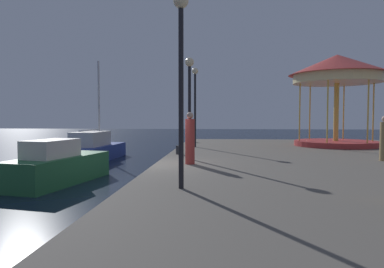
{
  "coord_description": "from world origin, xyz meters",
  "views": [
    {
      "loc": [
        2.31,
        -12.34,
        2.48
      ],
      "look_at": [
        1.03,
        4.08,
        1.68
      ],
      "focal_mm": 32.46,
      "sensor_mm": 36.0,
      "label": 1
    }
  ],
  "objects_px": {
    "carousel": "(337,78)",
    "lamp_post_far_end": "(195,93)",
    "motorboat_green": "(58,166)",
    "bollard_south": "(194,139)",
    "lamp_post_mid_promenade": "(190,89)",
    "bollard_north": "(179,150)",
    "person_by_the_water": "(190,140)",
    "sailboat_blue": "(92,150)",
    "lamp_post_near_edge": "(181,57)"
  },
  "relations": [
    {
      "from": "carousel",
      "to": "lamp_post_far_end",
      "type": "relative_size",
      "value": 1.23
    },
    {
      "from": "motorboat_green",
      "to": "lamp_post_far_end",
      "type": "distance_m",
      "value": 8.98
    },
    {
      "from": "bollard_south",
      "to": "lamp_post_mid_promenade",
      "type": "bearing_deg",
      "value": -86.95
    },
    {
      "from": "bollard_north",
      "to": "person_by_the_water",
      "type": "height_order",
      "value": "person_by_the_water"
    },
    {
      "from": "lamp_post_mid_promenade",
      "to": "sailboat_blue",
      "type": "bearing_deg",
      "value": 137.98
    },
    {
      "from": "bollard_north",
      "to": "person_by_the_water",
      "type": "distance_m",
      "value": 3.43
    },
    {
      "from": "lamp_post_near_edge",
      "to": "bollard_north",
      "type": "xyz_separation_m",
      "value": [
        -0.94,
        7.53,
        -2.88
      ]
    },
    {
      "from": "bollard_south",
      "to": "sailboat_blue",
      "type": "bearing_deg",
      "value": -145.47
    },
    {
      "from": "carousel",
      "to": "bollard_north",
      "type": "relative_size",
      "value": 13.68
    },
    {
      "from": "sailboat_blue",
      "to": "lamp_post_near_edge",
      "type": "height_order",
      "value": "sailboat_blue"
    },
    {
      "from": "lamp_post_near_edge",
      "to": "bollard_south",
      "type": "distance_m",
      "value": 15.31
    },
    {
      "from": "bollard_south",
      "to": "person_by_the_water",
      "type": "xyz_separation_m",
      "value": [
        0.63,
        -10.76,
        0.67
      ]
    },
    {
      "from": "lamp_post_near_edge",
      "to": "bollard_north",
      "type": "height_order",
      "value": "lamp_post_near_edge"
    },
    {
      "from": "bollard_south",
      "to": "bollard_north",
      "type": "height_order",
      "value": "same"
    },
    {
      "from": "bollard_north",
      "to": "bollard_south",
      "type": "bearing_deg",
      "value": 88.78
    },
    {
      "from": "lamp_post_near_edge",
      "to": "bollard_north",
      "type": "relative_size",
      "value": 11.36
    },
    {
      "from": "motorboat_green",
      "to": "bollard_south",
      "type": "bearing_deg",
      "value": 67.75
    },
    {
      "from": "motorboat_green",
      "to": "lamp_post_mid_promenade",
      "type": "distance_m",
      "value": 5.81
    },
    {
      "from": "sailboat_blue",
      "to": "lamp_post_far_end",
      "type": "height_order",
      "value": "sailboat_blue"
    },
    {
      "from": "carousel",
      "to": "person_by_the_water",
      "type": "relative_size",
      "value": 2.94
    },
    {
      "from": "carousel",
      "to": "lamp_post_near_edge",
      "type": "distance_m",
      "value": 14.92
    },
    {
      "from": "bollard_north",
      "to": "lamp_post_far_end",
      "type": "bearing_deg",
      "value": 82.81
    },
    {
      "from": "bollard_south",
      "to": "person_by_the_water",
      "type": "height_order",
      "value": "person_by_the_water"
    },
    {
      "from": "lamp_post_far_end",
      "to": "sailboat_blue",
      "type": "bearing_deg",
      "value": -177.92
    },
    {
      "from": "carousel",
      "to": "bollard_south",
      "type": "xyz_separation_m",
      "value": [
        -8.49,
        2.27,
        -3.76
      ]
    },
    {
      "from": "motorboat_green",
      "to": "lamp_post_near_edge",
      "type": "distance_m",
      "value": 7.49
    },
    {
      "from": "bollard_south",
      "to": "carousel",
      "type": "bearing_deg",
      "value": -14.99
    },
    {
      "from": "lamp_post_far_end",
      "to": "bollard_south",
      "type": "relative_size",
      "value": 11.1
    },
    {
      "from": "lamp_post_near_edge",
      "to": "lamp_post_mid_promenade",
      "type": "distance_m",
      "value": 5.71
    },
    {
      "from": "lamp_post_far_end",
      "to": "person_by_the_water",
      "type": "relative_size",
      "value": 2.39
    },
    {
      "from": "lamp_post_mid_promenade",
      "to": "person_by_the_water",
      "type": "height_order",
      "value": "lamp_post_mid_promenade"
    },
    {
      "from": "carousel",
      "to": "bollard_south",
      "type": "relative_size",
      "value": 13.68
    },
    {
      "from": "sailboat_blue",
      "to": "carousel",
      "type": "distance_m",
      "value": 14.75
    },
    {
      "from": "lamp_post_near_edge",
      "to": "bollard_south",
      "type": "bearing_deg",
      "value": 92.98
    },
    {
      "from": "sailboat_blue",
      "to": "lamp_post_mid_promenade",
      "type": "distance_m",
      "value": 8.7
    },
    {
      "from": "lamp_post_far_end",
      "to": "person_by_the_water",
      "type": "bearing_deg",
      "value": -87.53
    },
    {
      "from": "carousel",
      "to": "lamp_post_near_edge",
      "type": "height_order",
      "value": "carousel"
    },
    {
      "from": "carousel",
      "to": "lamp_post_mid_promenade",
      "type": "xyz_separation_m",
      "value": [
        -7.99,
        -7.05,
        -1.17
      ]
    },
    {
      "from": "motorboat_green",
      "to": "lamp_post_far_end",
      "type": "bearing_deg",
      "value": 56.24
    },
    {
      "from": "lamp_post_near_edge",
      "to": "carousel",
      "type": "bearing_deg",
      "value": 58.85
    },
    {
      "from": "bollard_north",
      "to": "person_by_the_water",
      "type": "xyz_separation_m",
      "value": [
        0.79,
        -3.26,
        0.67
      ]
    },
    {
      "from": "motorboat_green",
      "to": "bollard_south",
      "type": "relative_size",
      "value": 11.94
    },
    {
      "from": "lamp_post_mid_promenade",
      "to": "bollard_north",
      "type": "xyz_separation_m",
      "value": [
        -0.66,
        1.83,
        -2.58
      ]
    },
    {
      "from": "sailboat_blue",
      "to": "carousel",
      "type": "xyz_separation_m",
      "value": [
        14.07,
        1.57,
        4.13
      ]
    },
    {
      "from": "carousel",
      "to": "bollard_south",
      "type": "distance_m",
      "value": 9.56
    },
    {
      "from": "lamp_post_mid_promenade",
      "to": "bollard_south",
      "type": "relative_size",
      "value": 10.09
    },
    {
      "from": "carousel",
      "to": "lamp_post_mid_promenade",
      "type": "distance_m",
      "value": 10.72
    },
    {
      "from": "motorboat_green",
      "to": "person_by_the_water",
      "type": "xyz_separation_m",
      "value": [
        4.98,
        -0.14,
        1.03
      ]
    },
    {
      "from": "sailboat_blue",
      "to": "motorboat_green",
      "type": "relative_size",
      "value": 1.28
    },
    {
      "from": "lamp_post_far_end",
      "to": "person_by_the_water",
      "type": "distance_m",
      "value": 7.45
    }
  ]
}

